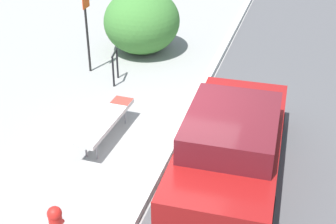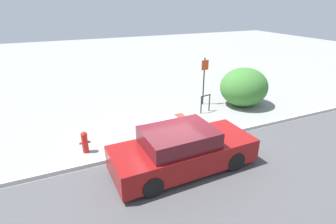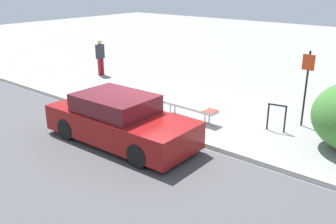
% 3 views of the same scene
% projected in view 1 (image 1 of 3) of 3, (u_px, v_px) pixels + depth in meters
% --- Properties ---
extents(ground_plane, '(60.00, 60.00, 0.00)m').
position_uv_depth(ground_plane, '(168.00, 155.00, 9.21)').
color(ground_plane, gray).
extents(curb, '(60.00, 0.20, 0.13)m').
position_uv_depth(curb, '(168.00, 152.00, 9.17)').
color(curb, '#B7B7B2').
rests_on(curb, ground_plane).
extents(bench, '(2.01, 0.48, 0.49)m').
position_uv_depth(bench, '(106.00, 121.00, 9.50)').
color(bench, gray).
rests_on(bench, ground_plane).
extents(bike_rack, '(0.55, 0.15, 0.83)m').
position_uv_depth(bike_rack, '(115.00, 64.00, 11.77)').
color(bike_rack, black).
rests_on(bike_rack, ground_plane).
extents(sign_post, '(0.36, 0.08, 2.30)m').
position_uv_depth(sign_post, '(87.00, 21.00, 11.92)').
color(sign_post, black).
rests_on(sign_post, ground_plane).
extents(shrub_hedge, '(2.30, 2.16, 1.84)m').
position_uv_depth(shrub_hedge, '(142.00, 21.00, 13.35)').
color(shrub_hedge, '#3D7A33').
rests_on(shrub_hedge, ground_plane).
extents(parked_car_near, '(4.38, 1.85, 1.33)m').
position_uv_depth(parked_car_near, '(231.00, 145.00, 8.39)').
color(parked_car_near, black).
rests_on(parked_car_near, ground_plane).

